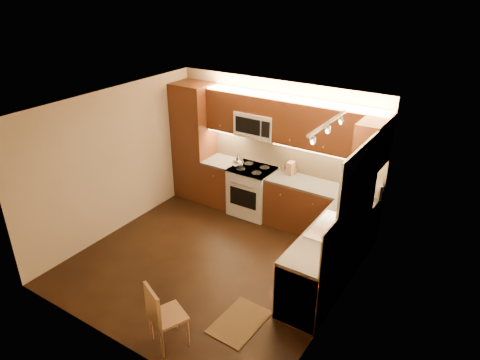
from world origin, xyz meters
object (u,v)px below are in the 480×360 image
Objects in this scene: stove at (252,191)px; toaster_oven at (369,188)px; microwave at (257,124)px; dining_chair at (168,314)px; sink at (333,224)px; knife_block at (291,168)px; kettle at (238,161)px; soap_bottle at (363,207)px.

toaster_oven reaches higher than stove.
microwave is 0.86× the size of dining_chair.
knife_block is at bearing 135.37° from sink.
toaster_oven is at bearing 85.48° from sink.
microwave is 3.29× the size of knife_block.
knife_block is 0.26× the size of dining_chair.
kettle is (-0.26, -0.22, -0.68)m from microwave.
microwave reaches higher than dining_chair.
sink is 0.70m from soap_bottle.
soap_bottle is at bearing -15.01° from microwave.
dining_chair is (-1.26, -3.45, -0.58)m from toaster_oven.
soap_bottle reaches higher than sink.
kettle is 0.60× the size of toaster_oven.
microwave reaches higher than stove.
microwave is 0.98m from knife_block.
soap_bottle is at bearing -11.68° from stove.
dining_chair is at bearing -117.95° from sink.
soap_bottle reaches higher than stove.
knife_block is (-1.33, 1.31, 0.04)m from sink.
kettle is (-0.26, -0.09, 0.58)m from stove.
knife_block is (0.67, 0.05, -0.70)m from microwave.
kettle reaches higher than sink.
soap_bottle is (0.20, 0.67, 0.01)m from sink.
microwave is at bearing 162.27° from toaster_oven.
knife_block reaches higher than soap_bottle.
microwave is at bearing 90.00° from stove.
dining_chair is at bearing -138.90° from soap_bottle.
sink reaches higher than dining_chair.
toaster_oven is 1.74× the size of knife_block.
stove is 1.07× the size of sink.
dining_chair is at bearing -76.41° from microwave.
soap_bottle reaches higher than dining_chair.
toaster_oven is at bearing 93.82° from dining_chair.
knife_block reaches higher than dining_chair.
kettle is at bearing -161.82° from stove.
toaster_oven is 2.45× the size of soap_bottle.
toaster_oven is at bearing 3.64° from stove.
kettle is 1.46× the size of soap_bottle.
soap_bottle is at bearing -24.82° from knife_block.
stove is at bearing 165.95° from toaster_oven.
kettle reaches higher than dining_chair.
microwave is 0.76m from kettle.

